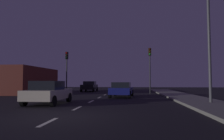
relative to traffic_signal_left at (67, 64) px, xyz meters
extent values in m
plane|color=black|center=(5.07, -9.22, -3.57)|extent=(80.00, 80.00, 0.00)
cube|color=gray|center=(12.57, -9.22, -3.50)|extent=(3.00, 40.00, 0.15)
cube|color=silver|center=(5.07, -17.42, -3.57)|extent=(0.16, 1.60, 0.01)
cube|color=silver|center=(5.07, -13.62, -3.57)|extent=(0.16, 1.60, 0.01)
cube|color=silver|center=(5.07, -9.82, -3.57)|extent=(0.16, 1.60, 0.01)
cube|color=silver|center=(5.07, -6.02, -3.57)|extent=(0.16, 1.60, 0.01)
cube|color=silver|center=(5.07, -2.22, -3.57)|extent=(0.16, 1.60, 0.01)
cube|color=silver|center=(5.07, 1.58, -3.57)|extent=(0.16, 1.60, 0.01)
cube|color=silver|center=(5.07, 5.38, -3.57)|extent=(0.16, 1.60, 0.01)
cylinder|color=#2D2D30|center=(0.00, 0.02, -1.01)|extent=(0.14, 0.14, 5.12)
cube|color=black|center=(0.00, 0.02, 1.09)|extent=(0.32, 0.24, 0.90)
sphere|color=red|center=(0.00, -0.14, 1.39)|extent=(0.20, 0.20, 0.20)
sphere|color=#3F2D0C|center=(0.00, -0.14, 1.09)|extent=(0.20, 0.20, 0.20)
sphere|color=#0C3319|center=(0.00, -0.14, 0.79)|extent=(0.20, 0.20, 0.20)
cylinder|color=#2D2D30|center=(10.14, 0.02, -0.85)|extent=(0.14, 0.14, 5.44)
cube|color=#382D0C|center=(10.14, 0.02, 1.41)|extent=(0.32, 0.24, 0.90)
sphere|color=#3F0C0C|center=(10.14, -0.14, 1.71)|extent=(0.20, 0.20, 0.20)
sphere|color=#3F2D0C|center=(10.14, -0.14, 1.41)|extent=(0.20, 0.20, 0.20)
sphere|color=#19D84C|center=(10.14, -0.14, 1.11)|extent=(0.20, 0.20, 0.20)
cube|color=navy|center=(7.06, -5.33, -2.97)|extent=(2.13, 4.19, 0.57)
cube|color=black|center=(7.04, -5.53, -2.44)|extent=(1.74, 1.95, 0.49)
cylinder|color=black|center=(6.32, -3.79, -3.25)|extent=(0.27, 0.66, 0.64)
cylinder|color=black|center=(8.02, -3.92, -3.25)|extent=(0.27, 0.66, 0.64)
cylinder|color=black|center=(6.09, -6.74, -3.25)|extent=(0.27, 0.66, 0.64)
cylinder|color=black|center=(7.79, -6.87, -3.25)|extent=(0.27, 0.66, 0.64)
cube|color=beige|center=(2.68, -11.72, -2.95)|extent=(1.95, 3.92, 0.60)
cube|color=black|center=(2.67, -11.92, -2.38)|extent=(1.69, 1.78, 0.55)
cylinder|color=black|center=(1.82, -10.31, -3.25)|extent=(0.23, 0.64, 0.64)
cylinder|color=black|center=(3.58, -10.34, -3.25)|extent=(0.23, 0.64, 0.64)
cylinder|color=black|center=(1.77, -13.10, -3.25)|extent=(0.23, 0.64, 0.64)
cylinder|color=black|center=(3.53, -13.13, -3.25)|extent=(0.23, 0.64, 0.64)
cube|color=black|center=(1.75, 5.40, -2.91)|extent=(1.89, 4.22, 0.68)
cube|color=black|center=(1.74, 5.61, -2.32)|extent=(1.64, 1.91, 0.50)
cylinder|color=black|center=(2.62, 3.86, -3.25)|extent=(0.23, 0.64, 0.64)
cylinder|color=black|center=(0.90, 3.84, -3.25)|extent=(0.23, 0.64, 0.64)
cylinder|color=black|center=(2.59, 6.96, -3.25)|extent=(0.23, 0.64, 0.64)
cylinder|color=black|center=(0.87, 6.94, -3.25)|extent=(0.23, 0.64, 0.64)
cylinder|color=#4C4C51|center=(12.87, -11.14, 0.41)|extent=(0.18, 0.18, 7.96)
cube|color=maroon|center=(-5.72, 0.01, -1.99)|extent=(5.57, 9.71, 3.17)
camera|label=1|loc=(8.00, -24.41, -2.16)|focal=32.75mm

